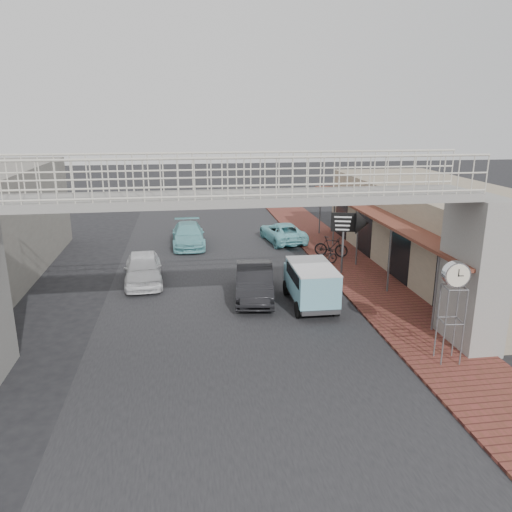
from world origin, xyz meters
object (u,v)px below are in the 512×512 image
object	(u,v)px
dark_sedan	(255,282)
angkot_curb	(283,232)
motorcycle_near	(324,257)
motorcycle_far	(331,247)
angkot_far	(188,235)
angkot_van	(311,279)
street_clock	(456,279)
arrow_sign	(360,223)
white_hatchback	(143,268)

from	to	relation	value
dark_sedan	angkot_curb	size ratio (longest dim) A/B	1.01
motorcycle_near	motorcycle_far	size ratio (longest dim) A/B	0.86
angkot_far	angkot_van	world-z (taller)	angkot_van
street_clock	arrow_sign	bearing A→B (deg)	94.72
motorcycle_near	motorcycle_far	xyz separation A→B (m)	(0.77, 1.40, 0.13)
dark_sedan	arrow_sign	xyz separation A→B (m)	(5.27, 2.22, 1.84)
motorcycle_far	street_clock	world-z (taller)	street_clock
angkot_van	arrow_sign	size ratio (longest dim) A/B	1.19
angkot_van	motorcycle_near	world-z (taller)	angkot_van
white_hatchback	dark_sedan	distance (m)	5.41
angkot_curb	angkot_van	world-z (taller)	angkot_van
white_hatchback	angkot_far	world-z (taller)	white_hatchback
white_hatchback	arrow_sign	distance (m)	10.19
motorcycle_near	street_clock	distance (m)	10.71
dark_sedan	motorcycle_near	bearing A→B (deg)	50.99
motorcycle_far	arrow_sign	bearing A→B (deg)	-145.90
motorcycle_near	motorcycle_far	distance (m)	1.60
angkot_van	street_clock	xyz separation A→B (m)	(2.98, -5.31, 1.64)
angkot_far	street_clock	bearing A→B (deg)	-64.52
motorcycle_near	street_clock	xyz separation A→B (m)	(0.95, -10.43, 2.24)
white_hatchback	dark_sedan	bearing A→B (deg)	-32.66
dark_sedan	street_clock	size ratio (longest dim) A/B	1.34
white_hatchback	angkot_curb	size ratio (longest dim) A/B	0.96
dark_sedan	street_clock	world-z (taller)	street_clock
street_clock	dark_sedan	bearing A→B (deg)	133.90
angkot_curb	street_clock	xyz separation A→B (m)	(2.05, -15.67, 2.16)
dark_sedan	angkot_van	size ratio (longest dim) A/B	1.19
white_hatchback	dark_sedan	size ratio (longest dim) A/B	0.95
street_clock	arrow_sign	xyz separation A→B (m)	(0.20, 8.75, -0.20)
motorcycle_far	arrow_sign	xyz separation A→B (m)	(0.39, -3.08, 1.91)
motorcycle_far	arrow_sign	world-z (taller)	arrow_sign
white_hatchback	motorcycle_near	world-z (taller)	white_hatchback
angkot_far	motorcycle_far	size ratio (longest dim) A/B	2.49
angkot_van	street_clock	size ratio (longest dim) A/B	1.13
motorcycle_near	white_hatchback	bearing A→B (deg)	79.06
street_clock	motorcycle_near	bearing A→B (deg)	101.26
angkot_curb	arrow_sign	bearing A→B (deg)	100.49
angkot_van	motorcycle_far	bearing A→B (deg)	67.73
angkot_curb	street_clock	bearing A→B (deg)	89.91
angkot_van	street_clock	distance (m)	6.31
white_hatchback	angkot_van	world-z (taller)	angkot_van
dark_sedan	angkot_far	world-z (taller)	dark_sedan
motorcycle_far	white_hatchback	bearing A→B (deg)	132.55
angkot_van	street_clock	world-z (taller)	street_clock
white_hatchback	motorcycle_far	world-z (taller)	white_hatchback
white_hatchback	angkot_far	xyz separation A→B (m)	(2.13, 6.44, -0.05)
angkot_curb	arrow_sign	size ratio (longest dim) A/B	1.40
dark_sedan	angkot_far	bearing A→B (deg)	113.56
angkot_curb	angkot_van	distance (m)	10.41
motorcycle_far	motorcycle_near	bearing A→B (deg)	178.17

